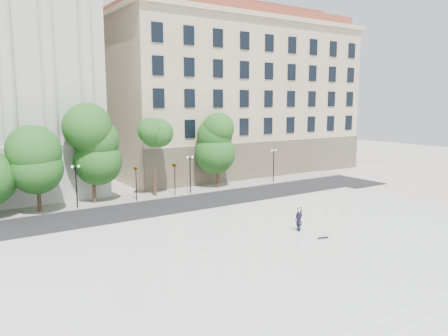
# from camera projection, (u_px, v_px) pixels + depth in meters

# --- Properties ---
(ground) EXTENTS (160.00, 160.00, 0.00)m
(ground) POSITION_uv_depth(u_px,v_px,m) (282.00, 268.00, 27.35)
(ground) COLOR beige
(ground) RESTS_ON ground
(plaza) EXTENTS (44.00, 22.00, 0.45)m
(plaza) POSITION_uv_depth(u_px,v_px,m) (253.00, 251.00, 29.79)
(plaza) COLOR silver
(plaza) RESTS_ON ground
(street) EXTENTS (60.00, 8.00, 0.02)m
(street) POSITION_uv_depth(u_px,v_px,m) (159.00, 209.00, 42.17)
(street) COLOR black
(street) RESTS_ON ground
(far_sidewalk) EXTENTS (60.00, 4.00, 0.12)m
(far_sidewalk) POSITION_uv_depth(u_px,v_px,m) (135.00, 198.00, 47.11)
(far_sidewalk) COLOR #9E9B92
(far_sidewalk) RESTS_ON ground
(building_east) EXTENTS (36.00, 26.15, 23.00)m
(building_east) POSITION_uv_depth(u_px,v_px,m) (216.00, 96.00, 68.66)
(building_east) COLOR beige
(building_east) RESTS_ON ground
(traffic_light_west) EXTENTS (0.63, 1.77, 4.20)m
(traffic_light_west) POSITION_uv_depth(u_px,v_px,m) (136.00, 167.00, 44.90)
(traffic_light_west) COLOR black
(traffic_light_west) RESTS_ON ground
(traffic_light_east) EXTENTS (0.96, 1.91, 4.25)m
(traffic_light_east) POSITION_uv_depth(u_px,v_px,m) (175.00, 163.00, 47.35)
(traffic_light_east) COLOR black
(traffic_light_east) RESTS_ON ground
(person_lying) EXTENTS (0.81, 1.91, 0.51)m
(person_lying) POSITION_uv_depth(u_px,v_px,m) (299.00, 228.00, 33.55)
(person_lying) COLOR black
(person_lying) RESTS_ON plaza
(skateboard) EXTENTS (0.81, 0.39, 0.08)m
(skateboard) POSITION_uv_depth(u_px,v_px,m) (323.00, 238.00, 31.78)
(skateboard) COLOR black
(skateboard) RESTS_ON plaza
(plaza_steps) EXTENTS (44.00, 3.00, 0.30)m
(plaza_steps) POSITION_uv_depth(u_px,v_px,m) (410.00, 326.00, 20.00)
(plaza_steps) COLOR silver
(plaza_steps) RESTS_ON ground
(street_trees) EXTENTS (34.55, 5.11, 7.92)m
(street_trees) POSITION_uv_depth(u_px,v_px,m) (65.00, 155.00, 42.09)
(street_trees) COLOR #382619
(street_trees) RESTS_ON ground
(lamp_posts) EXTENTS (37.33, 0.28, 4.37)m
(lamp_posts) POSITION_uv_depth(u_px,v_px,m) (138.00, 173.00, 45.46)
(lamp_posts) COLOR black
(lamp_posts) RESTS_ON ground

